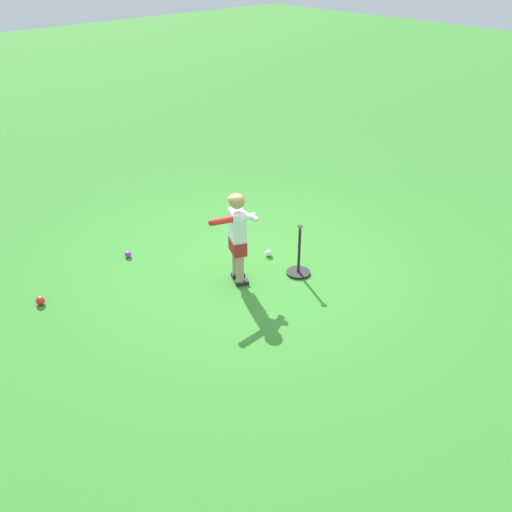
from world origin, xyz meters
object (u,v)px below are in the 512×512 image
child_batter (237,231)px  batting_tee (299,266)px  play_ball_near_batter (128,254)px  play_ball_midfield (268,253)px  play_ball_by_bucket (40,301)px

child_batter → batting_tee: size_ratio=1.74×
play_ball_near_batter → play_ball_midfield: (-1.29, 1.15, 0.00)m
child_batter → play_ball_midfield: bearing=-164.2°
play_ball_by_bucket → batting_tee: batting_tee is taller
play_ball_midfield → child_batter: bearing=15.8°
play_ball_by_bucket → play_ball_midfield: 2.69m
child_batter → play_ball_midfield: size_ratio=12.90×
play_ball_midfield → batting_tee: bearing=86.2°
child_batter → play_ball_near_batter: child_batter is taller
play_ball_near_batter → play_ball_by_bucket: 1.28m
play_ball_by_bucket → batting_tee: (-2.50, 1.44, 0.06)m
play_ball_by_bucket → play_ball_midfield: (-2.54, 0.90, -0.01)m
batting_tee → play_ball_midfield: bearing=-93.8°
play_ball_near_batter → batting_tee: batting_tee is taller
play_ball_midfield → batting_tee: 0.55m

